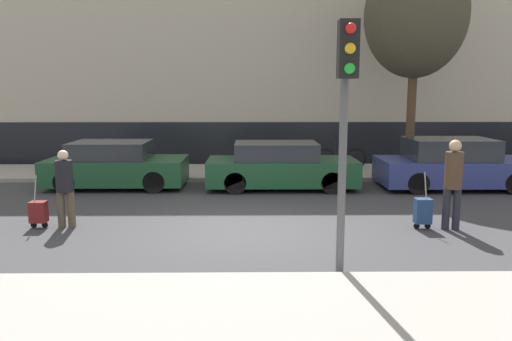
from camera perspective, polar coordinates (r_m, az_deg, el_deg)
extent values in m
plane|color=#38383A|center=(9.90, -1.60, -7.10)|extent=(80.00, 80.00, 0.00)
cube|color=gray|center=(6.36, -2.11, -16.04)|extent=(28.00, 2.50, 0.12)
cube|color=gray|center=(16.73, -1.25, -0.19)|extent=(28.00, 3.00, 0.12)
cube|color=#B7AD99|center=(20.34, -1.20, 14.26)|extent=(28.00, 3.10, 9.18)
cube|color=black|center=(18.79, -1.20, 3.11)|extent=(27.44, 0.06, 1.60)
cube|color=#194728|center=(14.91, -15.57, 0.01)|extent=(3.91, 1.89, 0.70)
cube|color=#23282D|center=(14.87, -16.25, 2.27)|extent=(2.15, 1.66, 0.49)
cylinder|color=black|center=(13.85, -11.58, -1.32)|extent=(0.60, 0.18, 0.60)
cylinder|color=black|center=(15.51, -10.41, -0.18)|extent=(0.60, 0.18, 0.60)
cylinder|color=black|center=(14.50, -21.03, -1.28)|extent=(0.60, 0.18, 0.60)
cylinder|color=black|center=(16.09, -18.94, -0.19)|extent=(0.60, 0.18, 0.60)
cube|color=#194728|center=(14.23, 2.96, -0.09)|extent=(4.22, 1.78, 0.70)
cube|color=#23282D|center=(14.13, 2.30, 2.26)|extent=(2.32, 1.57, 0.47)
cylinder|color=black|center=(13.62, 8.67, -1.41)|extent=(0.60, 0.18, 0.60)
cylinder|color=black|center=(15.18, 7.69, -0.31)|extent=(0.60, 0.18, 0.60)
cylinder|color=black|center=(13.45, -2.40, -1.45)|extent=(0.60, 0.18, 0.60)
cylinder|color=black|center=(15.02, -2.23, -0.33)|extent=(0.60, 0.18, 0.60)
cube|color=navy|center=(15.31, 21.68, -0.07)|extent=(4.23, 1.90, 0.70)
cube|color=#23282D|center=(15.16, 21.23, 2.32)|extent=(2.33, 1.67, 0.58)
cylinder|color=black|center=(16.64, 24.70, -0.24)|extent=(0.60, 0.18, 0.60)
cylinder|color=black|center=(14.08, 18.02, -1.41)|extent=(0.60, 0.18, 0.60)
cylinder|color=black|center=(15.70, 16.02, -0.28)|extent=(0.60, 0.18, 0.60)
cylinder|color=#4C4233|center=(10.93, -21.37, -4.19)|extent=(0.15, 0.15, 0.74)
cylinder|color=#4C4233|center=(10.87, -20.35, -4.19)|extent=(0.15, 0.15, 0.74)
cylinder|color=black|center=(10.77, -21.07, -0.61)|extent=(0.34, 0.34, 0.64)
sphere|color=beige|center=(10.71, -21.20, 1.64)|extent=(0.21, 0.21, 0.21)
cube|color=maroon|center=(11.06, -23.61, -4.35)|extent=(0.32, 0.24, 0.43)
cylinder|color=black|center=(11.17, -24.05, -5.71)|extent=(0.12, 0.03, 0.12)
cylinder|color=black|center=(11.08, -22.98, -5.75)|extent=(0.12, 0.03, 0.12)
cylinder|color=gray|center=(10.90, -23.92, -1.94)|extent=(0.02, 0.19, 0.53)
cylinder|color=#23232D|center=(10.71, 20.90, -4.14)|extent=(0.15, 0.15, 0.84)
cylinder|color=#23232D|center=(10.76, 21.94, -4.13)|extent=(0.15, 0.15, 0.84)
cylinder|color=#473323|center=(10.59, 21.67, 0.02)|extent=(0.34, 0.34, 0.73)
sphere|color=tan|center=(10.53, 21.82, 2.63)|extent=(0.24, 0.24, 0.24)
cube|color=navy|center=(10.61, 18.54, -4.40)|extent=(0.32, 0.24, 0.50)
cylinder|color=black|center=(10.65, 17.88, -6.05)|extent=(0.12, 0.03, 0.12)
cylinder|color=black|center=(10.72, 19.02, -6.00)|extent=(0.12, 0.03, 0.12)
cylinder|color=gray|center=(10.44, 18.81, -1.67)|extent=(0.02, 0.19, 0.53)
cylinder|color=#515154|center=(7.44, 9.89, 2.04)|extent=(0.12, 0.12, 3.73)
cube|color=black|center=(7.23, 10.48, 13.47)|extent=(0.28, 0.24, 0.80)
sphere|color=red|center=(7.11, 10.78, 15.70)|extent=(0.15, 0.15, 0.15)
sphere|color=gold|center=(7.09, 10.72, 13.55)|extent=(0.15, 0.15, 0.15)
sphere|color=green|center=(7.07, 10.65, 11.40)|extent=(0.15, 0.15, 0.15)
torus|color=black|center=(17.26, 11.33, 1.33)|extent=(0.72, 0.06, 0.72)
torus|color=black|center=(17.08, 7.88, 1.34)|extent=(0.72, 0.06, 0.72)
cylinder|color=black|center=(17.14, 9.63, 1.99)|extent=(1.00, 0.05, 0.05)
cylinder|color=black|center=(17.08, 9.02, 2.66)|extent=(0.04, 0.04, 0.40)
cylinder|color=#4C3826|center=(16.74, 17.26, 5.67)|extent=(0.28, 0.28, 3.51)
ellipsoid|color=#423D2D|center=(16.88, 17.80, 16.59)|extent=(3.16, 3.16, 3.87)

